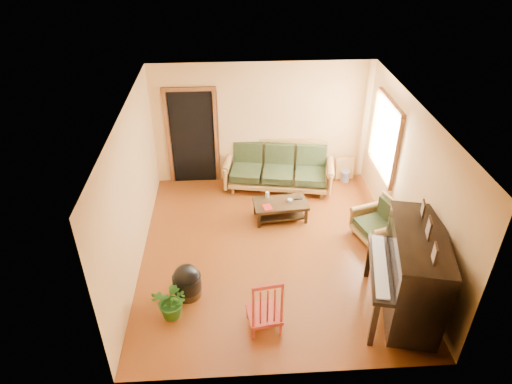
{
  "coord_description": "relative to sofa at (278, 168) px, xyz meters",
  "views": [
    {
      "loc": [
        -0.65,
        -6.2,
        5.21
      ],
      "look_at": [
        -0.26,
        0.2,
        1.1
      ],
      "focal_mm": 32.0,
      "sensor_mm": 36.0,
      "label": 1
    }
  ],
  "objects": [
    {
      "name": "coffee_table",
      "position": [
        -0.07,
        -1.12,
        -0.29
      ],
      "size": [
        1.07,
        0.65,
        0.37
      ],
      "primitive_type": "cube",
      "rotation": [
        0.0,
        0.0,
        0.1
      ],
      "color": "black",
      "rests_on": "floor"
    },
    {
      "name": "book",
      "position": [
        -0.41,
        -1.31,
        -0.1
      ],
      "size": [
        0.2,
        0.24,
        0.02
      ],
      "primitive_type": "imported",
      "rotation": [
        0.0,
        0.0,
        0.25
      ],
      "color": "maroon",
      "rests_on": "coffee_table"
    },
    {
      "name": "sofa",
      "position": [
        0.0,
        0.0,
        0.0
      ],
      "size": [
        2.36,
        1.3,
        0.96
      ],
      "primitive_type": "cube",
      "rotation": [
        0.0,
        0.0,
        -0.17
      ],
      "color": "#A1773B",
      "rests_on": "floor"
    },
    {
      "name": "ceramic_crock",
      "position": [
        1.5,
        0.19,
        -0.36
      ],
      "size": [
        0.22,
        0.22,
        0.24
      ],
      "primitive_type": "cylinder",
      "rotation": [
        0.0,
        0.0,
        0.21
      ],
      "color": "#304191",
      "rests_on": "floor"
    },
    {
      "name": "potted_plant",
      "position": [
        -1.9,
        -3.48,
        -0.18
      ],
      "size": [
        0.68,
        0.64,
        0.6
      ],
      "primitive_type": "imported",
      "rotation": [
        0.0,
        0.0,
        -0.42
      ],
      "color": "#275E1B",
      "rests_on": "floor"
    },
    {
      "name": "piano",
      "position": [
        1.54,
        -3.6,
        0.24
      ],
      "size": [
        1.3,
        1.8,
        1.43
      ],
      "primitive_type": "cube",
      "rotation": [
        0.0,
        0.0,
        -0.23
      ],
      "color": "black",
      "rests_on": "floor"
    },
    {
      "name": "armchair",
      "position": [
        1.56,
        -1.85,
        -0.09
      ],
      "size": [
        0.93,
        0.96,
        0.77
      ],
      "primitive_type": "cube",
      "rotation": [
        0.0,
        0.0,
        0.31
      ],
      "color": "#A1773B",
      "rests_on": "floor"
    },
    {
      "name": "footstool",
      "position": [
        -1.72,
        -3.05,
        -0.27
      ],
      "size": [
        0.48,
        0.48,
        0.42
      ],
      "primitive_type": "cylinder",
      "rotation": [
        0.0,
        0.0,
        -0.08
      ],
      "color": "black",
      "rests_on": "floor"
    },
    {
      "name": "red_chair",
      "position": [
        -0.58,
        -3.76,
        0.02
      ],
      "size": [
        0.53,
        0.57,
        0.99
      ],
      "primitive_type": "cube",
      "rotation": [
        0.0,
        0.0,
        0.15
      ],
      "color": "maroon",
      "rests_on": "floor"
    },
    {
      "name": "leaning_frame",
      "position": [
        1.5,
        0.28,
        -0.21
      ],
      "size": [
        0.41,
        0.11,
        0.54
      ],
      "primitive_type": "cube",
      "rotation": [
        0.0,
        0.0,
        0.06
      ],
      "color": "gold",
      "rests_on": "floor"
    },
    {
      "name": "glass_jar",
      "position": [
        0.11,
        -1.11,
        -0.08
      ],
      "size": [
        0.1,
        0.1,
        0.06
      ],
      "primitive_type": "cylinder",
      "rotation": [
        0.0,
        0.0,
        0.05
      ],
      "color": "silver",
      "rests_on": "coffee_table"
    },
    {
      "name": "floor",
      "position": [
        -0.32,
        -2.06,
        -0.48
      ],
      "size": [
        5.0,
        5.0,
        0.0
      ],
      "primitive_type": "plane",
      "color": "#59270B",
      "rests_on": "ground"
    },
    {
      "name": "candle",
      "position": [
        -0.31,
        -0.93,
        -0.05
      ],
      "size": [
        0.09,
        0.09,
        0.12
      ],
      "primitive_type": "cylinder",
      "rotation": [
        0.0,
        0.0,
        -0.37
      ],
      "color": "white",
      "rests_on": "coffee_table"
    },
    {
      "name": "doorway",
      "position": [
        -1.77,
        0.42,
        0.55
      ],
      "size": [
        1.08,
        0.16,
        2.05
      ],
      "primitive_type": "cube",
      "color": "black",
      "rests_on": "floor"
    },
    {
      "name": "remote",
      "position": [
        0.28,
        -1.03,
        -0.1
      ],
      "size": [
        0.17,
        0.06,
        0.02
      ],
      "primitive_type": "cube",
      "rotation": [
        0.0,
        0.0,
        0.12
      ],
      "color": "black",
      "rests_on": "coffee_table"
    },
    {
      "name": "window",
      "position": [
        1.89,
        -0.76,
        1.02
      ],
      "size": [
        0.12,
        1.36,
        1.46
      ],
      "primitive_type": "cube",
      "color": "white",
      "rests_on": "right_wall"
    }
  ]
}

